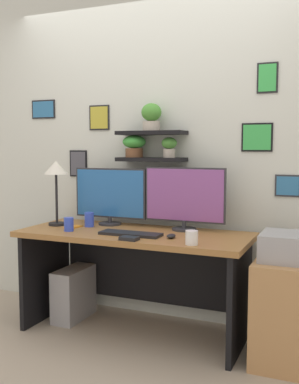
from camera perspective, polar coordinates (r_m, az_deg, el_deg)
The scene contains 16 objects.
ground_plane at distance 3.55m, azimuth -1.88°, elevation -16.94°, with size 8.00×8.00×0.00m, color tan.
back_wall_assembly at distance 3.68m, azimuth 0.93°, elevation 5.48°, with size 4.40×0.24×2.70m.
desk at distance 3.43m, azimuth -1.51°, elevation -8.23°, with size 1.67×0.68×0.75m.
monitor_left at distance 3.63m, azimuth -4.89°, elevation -0.43°, with size 0.60×0.18×0.44m.
monitor_right at distance 3.39m, azimuth 4.37°, elevation -0.67°, with size 0.61×0.18×0.46m.
keyboard at distance 3.22m, azimuth -2.36°, elevation -5.19°, with size 0.44×0.14×0.02m, color black.
computer_mouse at distance 3.11m, azimuth 2.70°, elevation -5.45°, with size 0.06×0.09×0.03m, color black.
desk_lamp at distance 3.65m, azimuth -11.48°, elevation 2.27°, with size 0.19×0.19×0.50m.
cell_phone at distance 3.57m, azimuth -9.42°, elevation -4.27°, with size 0.07×0.14×0.01m, color orange.
coffee_mug at distance 2.91m, azimuth 5.24°, elevation -5.65°, with size 0.08×0.08×0.09m, color white.
pen_cup at distance 3.41m, azimuth -9.95°, elevation -3.95°, with size 0.07×0.07×0.10m, color blue.
scissors_tray at distance 3.05m, azimuth -2.52°, elevation -5.76°, with size 0.12×0.08×0.02m, color black.
water_cup at distance 3.58m, azimuth -7.46°, elevation -3.40°, with size 0.07×0.07×0.11m, color blue.
drawer_cabinet at distance 3.11m, azimuth 17.06°, elevation -14.01°, with size 0.44×0.50×0.66m, color tan.
printer at distance 3.00m, azimuth 17.29°, elevation -6.54°, with size 0.38×0.34×0.17m, color #9E9EA3.
computer_tower_left at distance 3.79m, azimuth -9.35°, elevation -12.28°, with size 0.18×0.40×0.40m, color #99999E.
Camera 1 is at (1.40, -2.97, 1.36)m, focal length 43.13 mm.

